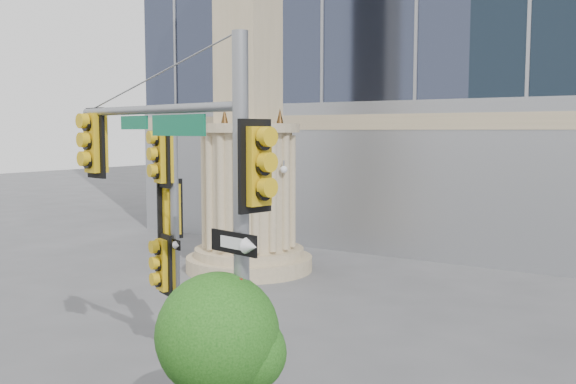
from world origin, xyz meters
The scene contains 4 objects.
monument centered at (-6.00, 9.00, 5.52)m, with size 4.40×4.40×16.60m.
main_signal_pole centered at (0.60, -1.28, 3.87)m, with size 4.79×1.35×6.25m.
secondary_signal_pole centered at (-2.00, 0.88, 2.96)m, with size 0.86×0.84×5.04m.
street_tree centered at (1.53, -1.79, 1.88)m, with size 1.83×1.79×2.85m.
Camera 1 is at (7.24, -8.71, 4.86)m, focal length 40.00 mm.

